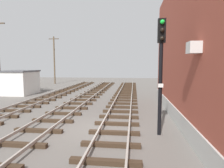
{
  "coord_description": "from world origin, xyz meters",
  "views": [
    {
      "loc": [
        1.92,
        -9.7,
        3.39
      ],
      "look_at": [
        -0.16,
        8.26,
        1.57
      ],
      "focal_mm": 30.62,
      "sensor_mm": 36.0,
      "label": 1
    }
  ],
  "objects_px": {
    "signal_mast": "(161,64)",
    "parked_car_green": "(6,79)",
    "control_hut": "(21,82)",
    "parked_car_white": "(17,80)",
    "utility_pole_far": "(54,59)",
    "parked_car_black": "(19,83)"
  },
  "relations": [
    {
      "from": "parked_car_green",
      "to": "utility_pole_far",
      "type": "relative_size",
      "value": 0.5
    },
    {
      "from": "parked_car_white",
      "to": "utility_pole_far",
      "type": "relative_size",
      "value": 0.5
    },
    {
      "from": "signal_mast",
      "to": "utility_pole_far",
      "type": "xyz_separation_m",
      "value": [
        -15.4,
        23.58,
        0.91
      ]
    },
    {
      "from": "parked_car_white",
      "to": "parked_car_green",
      "type": "bearing_deg",
      "value": 158.27
    },
    {
      "from": "parked_car_black",
      "to": "utility_pole_far",
      "type": "height_order",
      "value": "utility_pole_far"
    },
    {
      "from": "signal_mast",
      "to": "parked_car_green",
      "type": "xyz_separation_m",
      "value": [
        -22.97,
        21.01,
        -2.55
      ]
    },
    {
      "from": "parked_car_white",
      "to": "utility_pole_far",
      "type": "xyz_separation_m",
      "value": [
        5.01,
        3.59,
        3.47
      ]
    },
    {
      "from": "signal_mast",
      "to": "parked_car_white",
      "type": "xyz_separation_m",
      "value": [
        -20.41,
        19.99,
        -2.55
      ]
    },
    {
      "from": "parked_car_green",
      "to": "utility_pole_far",
      "type": "height_order",
      "value": "utility_pole_far"
    },
    {
      "from": "parked_car_green",
      "to": "utility_pole_far",
      "type": "bearing_deg",
      "value": 18.77
    },
    {
      "from": "parked_car_white",
      "to": "control_hut",
      "type": "bearing_deg",
      "value": -54.4
    },
    {
      "from": "parked_car_green",
      "to": "parked_car_white",
      "type": "bearing_deg",
      "value": -21.73
    },
    {
      "from": "control_hut",
      "to": "parked_car_green",
      "type": "distance_m",
      "value": 12.96
    },
    {
      "from": "signal_mast",
      "to": "parked_car_white",
      "type": "distance_m",
      "value": 28.68
    },
    {
      "from": "signal_mast",
      "to": "control_hut",
      "type": "relative_size",
      "value": 1.45
    },
    {
      "from": "control_hut",
      "to": "parked_car_white",
      "type": "distance_m",
      "value": 10.55
    },
    {
      "from": "control_hut",
      "to": "parked_car_white",
      "type": "xyz_separation_m",
      "value": [
        -6.13,
        8.57,
        -0.49
      ]
    },
    {
      "from": "parked_car_white",
      "to": "utility_pole_far",
      "type": "bearing_deg",
      "value": 35.68
    },
    {
      "from": "parked_car_black",
      "to": "parked_car_white",
      "type": "height_order",
      "value": "same"
    },
    {
      "from": "signal_mast",
      "to": "parked_car_black",
      "type": "relative_size",
      "value": 1.31
    },
    {
      "from": "control_hut",
      "to": "parked_car_green",
      "type": "height_order",
      "value": "control_hut"
    },
    {
      "from": "utility_pole_far",
      "to": "parked_car_white",
      "type": "bearing_deg",
      "value": -144.32
    }
  ]
}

